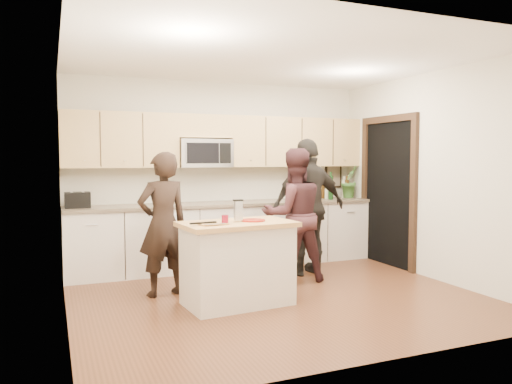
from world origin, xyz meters
name	(u,v)px	position (x,y,z in m)	size (l,w,h in m)	color
floor	(276,296)	(0.00, 0.00, 0.00)	(4.50, 4.50, 0.00)	#57301D
room_shell	(276,145)	(0.00, 0.00, 1.73)	(4.52, 4.02, 2.71)	beige
back_cabinetry	(227,234)	(0.00, 1.69, 0.47)	(4.50, 0.66, 0.94)	beige
upper_cabinetry	(226,140)	(0.03, 1.83, 1.84)	(4.50, 0.33, 0.75)	tan
microwave	(204,153)	(-0.31, 1.80, 1.65)	(0.76, 0.41, 0.40)	silver
doorway	(388,187)	(2.23, 0.90, 1.16)	(0.06, 1.25, 2.20)	black
framed_picture	(333,176)	(1.95, 1.98, 1.28)	(0.30, 0.03, 0.38)	black
dish_towel	(165,216)	(-0.95, 1.50, 0.80)	(0.34, 0.60, 0.48)	white
island	(237,263)	(-0.52, -0.14, 0.45)	(1.26, 0.80, 0.90)	beige
red_plate	(253,220)	(-0.34, -0.14, 0.91)	(0.26, 0.26, 0.02)	maroon
box_grater	(238,210)	(-0.51, -0.13, 1.03)	(0.10, 0.07, 0.23)	silver
drink_glass	(225,220)	(-0.71, -0.28, 0.95)	(0.07, 0.07, 0.10)	maroon
cutting_board	(213,224)	(-0.83, -0.25, 0.91)	(0.29, 0.17, 0.02)	tan
tongs	(203,223)	(-0.93, -0.25, 0.92)	(0.28, 0.03, 0.02)	black
knife	(215,224)	(-0.83, -0.35, 0.92)	(0.22, 0.02, 0.01)	silver
toaster	(77,200)	(-2.05, 1.67, 1.04)	(0.32, 0.22, 0.21)	black
bottle_cluster	(331,187)	(1.74, 1.70, 1.11)	(0.67, 0.33, 0.42)	black
orchid	(350,181)	(2.10, 1.72, 1.21)	(0.30, 0.24, 0.54)	#3A6B2A
woman_left	(163,224)	(-1.19, 0.52, 0.83)	(0.60, 0.40, 1.65)	black
woman_center	(294,215)	(0.51, 0.56, 0.85)	(0.83, 0.65, 1.71)	#32191B
woman_right	(309,207)	(0.86, 0.82, 0.92)	(1.08, 0.45, 1.85)	black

